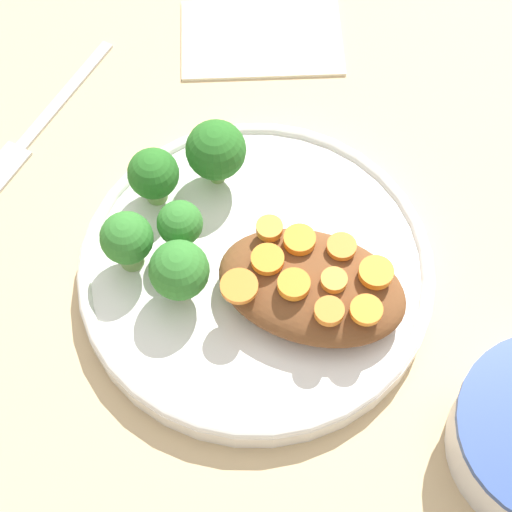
# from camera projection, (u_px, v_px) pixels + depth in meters

# --- Properties ---
(ground_plane) EXTENTS (4.00, 4.00, 0.00)m
(ground_plane) POSITION_uv_depth(u_px,v_px,m) (256.00, 278.00, 0.66)
(ground_plane) COLOR tan
(plate) EXTENTS (0.27, 0.27, 0.02)m
(plate) POSITION_uv_depth(u_px,v_px,m) (256.00, 270.00, 0.64)
(plate) COLOR white
(plate) RESTS_ON ground_plane
(stew_mound) EXTENTS (0.14, 0.09, 0.04)m
(stew_mound) POSITION_uv_depth(u_px,v_px,m) (312.00, 286.00, 0.61)
(stew_mound) COLOR brown
(stew_mound) RESTS_ON plate
(broccoli_floret_0) EXTENTS (0.04, 0.04, 0.06)m
(broccoli_floret_0) POSITION_uv_depth(u_px,v_px,m) (179.00, 271.00, 0.60)
(broccoli_floret_0) COLOR #759E51
(broccoli_floret_0) RESTS_ON plate
(broccoli_floret_1) EXTENTS (0.05, 0.05, 0.06)m
(broccoli_floret_1) POSITION_uv_depth(u_px,v_px,m) (216.00, 151.00, 0.65)
(broccoli_floret_1) COLOR #7FA85B
(broccoli_floret_1) RESTS_ON plate
(broccoli_floret_2) EXTENTS (0.04, 0.04, 0.05)m
(broccoli_floret_2) POSITION_uv_depth(u_px,v_px,m) (154.00, 175.00, 0.64)
(broccoli_floret_2) COLOR #7FA85B
(broccoli_floret_2) RESTS_ON plate
(broccoli_floret_3) EXTENTS (0.03, 0.03, 0.05)m
(broccoli_floret_3) POSITION_uv_depth(u_px,v_px,m) (182.00, 220.00, 0.62)
(broccoli_floret_3) COLOR #759E51
(broccoli_floret_3) RESTS_ON plate
(broccoli_floret_4) EXTENTS (0.04, 0.04, 0.05)m
(broccoli_floret_4) POSITION_uv_depth(u_px,v_px,m) (127.00, 240.00, 0.61)
(broccoli_floret_4) COLOR #759E51
(broccoli_floret_4) RESTS_ON plate
(carrot_slice_0) EXTENTS (0.02, 0.02, 0.00)m
(carrot_slice_0) POSITION_uv_depth(u_px,v_px,m) (366.00, 310.00, 0.58)
(carrot_slice_0) COLOR orange
(carrot_slice_0) RESTS_ON stew_mound
(carrot_slice_1) EXTENTS (0.02, 0.02, 0.01)m
(carrot_slice_1) POSITION_uv_depth(u_px,v_px,m) (294.00, 284.00, 0.59)
(carrot_slice_1) COLOR orange
(carrot_slice_1) RESTS_ON stew_mound
(carrot_slice_2) EXTENTS (0.02, 0.02, 0.01)m
(carrot_slice_2) POSITION_uv_depth(u_px,v_px,m) (342.00, 246.00, 0.60)
(carrot_slice_2) COLOR orange
(carrot_slice_2) RESTS_ON stew_mound
(carrot_slice_3) EXTENTS (0.02, 0.02, 0.01)m
(carrot_slice_3) POSITION_uv_depth(u_px,v_px,m) (269.00, 228.00, 0.61)
(carrot_slice_3) COLOR orange
(carrot_slice_3) RESTS_ON stew_mound
(carrot_slice_4) EXTENTS (0.02, 0.02, 0.01)m
(carrot_slice_4) POSITION_uv_depth(u_px,v_px,m) (375.00, 276.00, 0.59)
(carrot_slice_4) COLOR orange
(carrot_slice_4) RESTS_ON stew_mound
(carrot_slice_5) EXTENTS (0.02, 0.02, 0.01)m
(carrot_slice_5) POSITION_uv_depth(u_px,v_px,m) (329.00, 311.00, 0.58)
(carrot_slice_5) COLOR orange
(carrot_slice_5) RESTS_ON stew_mound
(carrot_slice_6) EXTENTS (0.02, 0.02, 0.01)m
(carrot_slice_6) POSITION_uv_depth(u_px,v_px,m) (334.00, 280.00, 0.59)
(carrot_slice_6) COLOR orange
(carrot_slice_6) RESTS_ON stew_mound
(carrot_slice_7) EXTENTS (0.03, 0.03, 0.00)m
(carrot_slice_7) POSITION_uv_depth(u_px,v_px,m) (242.00, 287.00, 0.59)
(carrot_slice_7) COLOR orange
(carrot_slice_7) RESTS_ON stew_mound
(carrot_slice_8) EXTENTS (0.02, 0.02, 0.01)m
(carrot_slice_8) POSITION_uv_depth(u_px,v_px,m) (300.00, 240.00, 0.60)
(carrot_slice_8) COLOR orange
(carrot_slice_8) RESTS_ON stew_mound
(carrot_slice_9) EXTENTS (0.02, 0.02, 0.01)m
(carrot_slice_9) POSITION_uv_depth(u_px,v_px,m) (268.00, 259.00, 0.60)
(carrot_slice_9) COLOR orange
(carrot_slice_9) RESTS_ON stew_mound
(fork) EXTENTS (0.05, 0.19, 0.01)m
(fork) POSITION_uv_depth(u_px,v_px,m) (33.00, 131.00, 0.72)
(fork) COLOR #BABABA
(fork) RESTS_ON ground_plane
(napkin) EXTENTS (0.17, 0.14, 0.01)m
(napkin) POSITION_uv_depth(u_px,v_px,m) (262.00, 36.00, 0.77)
(napkin) COLOR beige
(napkin) RESTS_ON ground_plane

